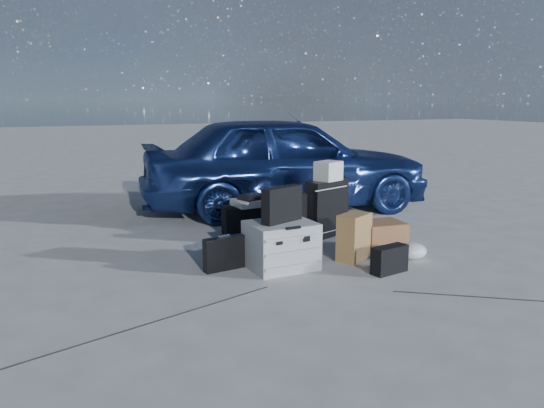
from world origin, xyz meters
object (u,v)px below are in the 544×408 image
at_px(suitcase_right, 327,208).
at_px(car, 285,162).
at_px(duffel_bag, 252,220).
at_px(briefcase, 224,253).
at_px(pelican_case, 281,245).
at_px(suitcase_left, 286,218).
at_px(cardboard_box, 382,237).

bearing_deg(suitcase_right, car, 63.05).
relative_size(car, duffel_bag, 5.98).
bearing_deg(briefcase, pelican_case, -26.10).
bearing_deg(suitcase_left, duffel_bag, 123.58).
height_order(car, suitcase_right, car).
bearing_deg(car, duffel_bag, 147.35).
xyz_separation_m(suitcase_right, duffel_bag, (-0.75, 0.43, -0.16)).
bearing_deg(cardboard_box, briefcase, 177.00).
bearing_deg(suitcase_left, cardboard_box, -26.92).
distance_m(car, pelican_case, 2.73).
relative_size(car, cardboard_box, 9.53).
bearing_deg(car, cardboard_box, -172.37).
bearing_deg(suitcase_right, duffel_bag, 130.43).
relative_size(suitcase_right, cardboard_box, 1.54).
bearing_deg(cardboard_box, suitcase_left, 138.16).
bearing_deg(briefcase, suitcase_right, 16.49).
distance_m(suitcase_left, cardboard_box, 1.04).
relative_size(car, pelican_case, 6.71).
xyz_separation_m(car, briefcase, (-1.68, -2.26, -0.53)).
distance_m(suitcase_right, duffel_bag, 0.88).
relative_size(briefcase, duffel_bag, 0.60).
xyz_separation_m(briefcase, cardboard_box, (1.68, -0.09, 0.00)).
relative_size(pelican_case, suitcase_left, 1.07).
height_order(pelican_case, suitcase_right, suitcase_right).
bearing_deg(pelican_case, briefcase, 160.39).
height_order(car, briefcase, car).
height_order(briefcase, duffel_bag, duffel_bag).
distance_m(briefcase, suitcase_right, 1.65).
bearing_deg(duffel_bag, suitcase_left, -63.82).
relative_size(duffel_bag, cardboard_box, 1.60).
xyz_separation_m(pelican_case, suitcase_right, (0.97, 0.86, 0.11)).
distance_m(car, duffel_bag, 1.56).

